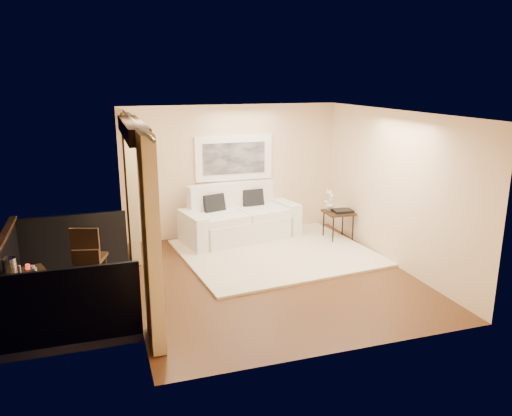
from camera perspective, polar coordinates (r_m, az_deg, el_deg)
floor at (r=8.44m, az=1.85°, el=-7.79°), size 5.00×5.00×0.00m
room_shell at (r=7.38m, az=-13.94°, el=8.76°), size 5.00×6.40×5.00m
balcony at (r=7.97m, az=-21.42°, el=-8.91°), size 1.81×2.60×1.17m
curtains at (r=7.59m, az=-13.23°, el=-0.14°), size 0.16×4.80×2.64m
artwork at (r=10.28m, az=-2.53°, el=5.72°), size 1.62×0.07×0.92m
rug at (r=9.47m, az=2.29°, el=-5.09°), size 3.69×3.30×0.04m
sofa at (r=10.21m, az=-2.01°, el=-1.37°), size 2.51×1.47×1.13m
side_table at (r=10.23m, az=9.40°, el=-0.72°), size 0.56×0.56×0.60m
tray at (r=10.18m, az=9.91°, el=-0.32°), size 0.40×0.31×0.05m
orchid at (r=10.18m, az=8.41°, el=0.98°), size 0.30×0.29×0.48m
bistro_table at (r=7.31m, az=-25.09°, el=-7.52°), size 0.78×0.78×0.72m
balcony_chair_far at (r=8.20m, az=-18.66°, el=-4.86°), size 0.55×0.56×1.02m
balcony_chair_near at (r=7.51m, az=-18.85°, el=-7.44°), size 0.45×0.45×0.87m
ice_bucket at (r=7.41m, az=-26.34°, el=-5.86°), size 0.18×0.18×0.20m
candle at (r=7.44m, az=-24.65°, el=-6.12°), size 0.06×0.06×0.07m
vase at (r=7.12m, az=-25.38°, el=-6.64°), size 0.04×0.04×0.18m
glass_a at (r=7.13m, az=-23.98°, el=-6.71°), size 0.06×0.06×0.12m
glass_b at (r=7.22m, az=-24.15°, el=-6.48°), size 0.06×0.06×0.12m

